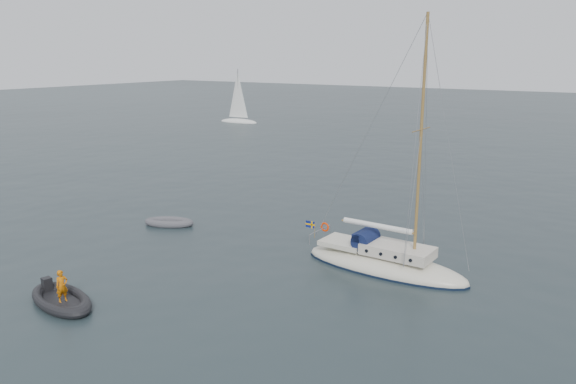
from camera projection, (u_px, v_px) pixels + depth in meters
The scene contains 5 objects.
ground at pixel (321, 269), 27.22m from camera, with size 300.00×300.00×0.00m, color black.
sailboat at pixel (385, 251), 27.00m from camera, with size 8.74×2.62×12.44m.
dinghy at pixel (169, 222), 34.18m from camera, with size 3.05×1.38×0.44m.
rib at pixel (61, 299), 23.36m from camera, with size 4.04×1.84×1.58m.
distant_yacht_a at pixel (238, 98), 85.19m from camera, with size 6.44×3.44×8.54m.
Camera 1 is at (12.48, -22.34, 10.14)m, focal length 35.00 mm.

